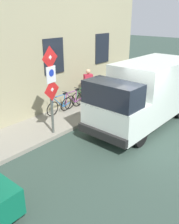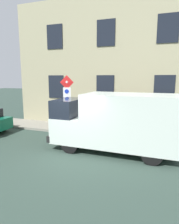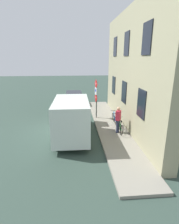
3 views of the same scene
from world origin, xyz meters
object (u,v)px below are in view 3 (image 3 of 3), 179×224
object	(u,v)px
pedestrian	(118,119)
sign_post_stacked	(96,94)
bicycle_green	(120,126)
bicycle_purple	(117,122)
bicycle_blue	(115,119)
parked_hatchback	(74,98)
delivery_van	(72,116)

from	to	relation	value
pedestrian	sign_post_stacked	bearing A→B (deg)	139.05
bicycle_green	bicycle_purple	distance (m)	0.78
bicycle_green	bicycle_purple	xyz separation A→B (m)	(-0.00, 0.78, 0.00)
bicycle_blue	sign_post_stacked	bearing A→B (deg)	37.73
parked_hatchback	bicycle_purple	size ratio (longest dim) A/B	2.35
bicycle_purple	parked_hatchback	bearing A→B (deg)	18.61
parked_hatchback	bicycle_green	world-z (taller)	parked_hatchback
pedestrian	bicycle_purple	bearing A→B (deg)	108.72
sign_post_stacked	bicycle_green	xyz separation A→B (m)	(1.24, -3.10, -1.57)
delivery_van	parked_hatchback	distance (m)	8.27
bicycle_blue	pedestrian	size ratio (longest dim) A/B	1.00
sign_post_stacked	bicycle_green	distance (m)	3.69
parked_hatchback	delivery_van	bearing A→B (deg)	177.76
delivery_van	bicycle_purple	bearing A→B (deg)	-73.36
parked_hatchback	bicycle_green	bearing A→B (deg)	-160.98
delivery_van	bicycle_blue	size ratio (longest dim) A/B	3.13
parked_hatchback	bicycle_purple	bearing A→B (deg)	-159.05
sign_post_stacked	parked_hatchback	xyz separation A→B (m)	(-1.75, 5.04, -1.35)
bicycle_green	bicycle_blue	distance (m)	1.56
bicycle_blue	pedestrian	bearing A→B (deg)	172.74
bicycle_purple	bicycle_blue	distance (m)	0.78
delivery_van	bicycle_blue	bearing A→B (deg)	-61.22
delivery_van	pedestrian	bearing A→B (deg)	-88.24
delivery_van	bicycle_green	distance (m)	3.26
parked_hatchback	pedestrian	size ratio (longest dim) A/B	2.35
delivery_van	parked_hatchback	world-z (taller)	delivery_van
bicycle_purple	pedestrian	size ratio (longest dim) A/B	1.00
delivery_van	bicycle_blue	world-z (taller)	delivery_van
bicycle_purple	delivery_van	bearing A→B (deg)	102.18
delivery_van	bicycle_blue	distance (m)	3.65
parked_hatchback	bicycle_green	distance (m)	8.68
sign_post_stacked	bicycle_blue	world-z (taller)	sign_post_stacked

